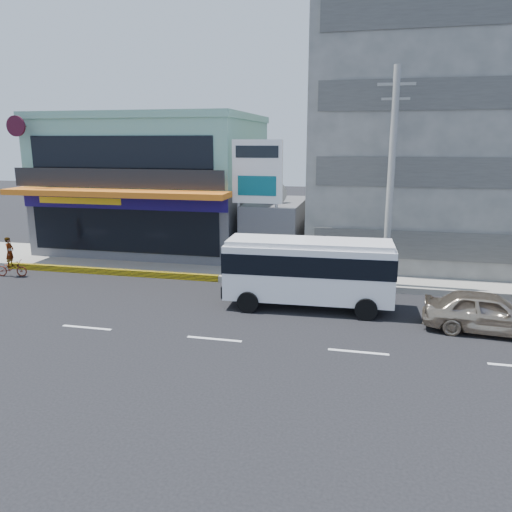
# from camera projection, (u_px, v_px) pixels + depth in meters

# --- Properties ---
(ground) EXTENTS (120.00, 120.00, 0.00)m
(ground) POSITION_uv_depth(u_px,v_px,m) (214.00, 339.00, 17.63)
(ground) COLOR black
(ground) RESTS_ON ground
(sidewalk) EXTENTS (70.00, 5.00, 0.30)m
(sidewalk) POSITION_uv_depth(u_px,v_px,m) (363.00, 274.00, 25.54)
(sidewalk) COLOR gray
(sidewalk) RESTS_ON ground
(shop_building) EXTENTS (12.40, 11.70, 8.00)m
(shop_building) POSITION_uv_depth(u_px,v_px,m) (159.00, 186.00, 31.69)
(shop_building) COLOR #4A4B50
(shop_building) RESTS_ON ground
(concrete_building) EXTENTS (16.00, 12.00, 14.00)m
(concrete_building) POSITION_uv_depth(u_px,v_px,m) (461.00, 138.00, 28.14)
(concrete_building) COLOR gray
(concrete_building) RESTS_ON ground
(gap_structure) EXTENTS (3.00, 6.00, 3.50)m
(gap_structure) POSITION_uv_depth(u_px,v_px,m) (276.00, 231.00, 28.63)
(gap_structure) COLOR #4A4B50
(gap_structure) RESTS_ON ground
(satellite_dish) EXTENTS (1.50, 1.50, 0.15)m
(satellite_dish) POSITION_uv_depth(u_px,v_px,m) (273.00, 202.00, 27.27)
(satellite_dish) COLOR slate
(satellite_dish) RESTS_ON gap_structure
(billboard) EXTENTS (2.60, 0.18, 6.90)m
(billboard) POSITION_uv_depth(u_px,v_px,m) (257.00, 179.00, 25.36)
(billboard) COLOR gray
(billboard) RESTS_ON ground
(utility_pole_near) EXTENTS (1.60, 0.30, 10.00)m
(utility_pole_near) POSITION_uv_depth(u_px,v_px,m) (391.00, 180.00, 22.20)
(utility_pole_near) COLOR #999993
(utility_pole_near) RESTS_ON ground
(minibus) EXTENTS (6.98, 2.62, 2.89)m
(minibus) POSITION_uv_depth(u_px,v_px,m) (309.00, 268.00, 20.59)
(minibus) COLOR white
(minibus) RESTS_ON ground
(sedan) EXTENTS (4.62, 2.23, 1.52)m
(sedan) POSITION_uv_depth(u_px,v_px,m) (487.00, 312.00, 18.13)
(sedan) COLOR tan
(sedan) RESTS_ON ground
(motorcycle_rider) EXTENTS (1.67, 0.83, 2.05)m
(motorcycle_rider) POSITION_uv_depth(u_px,v_px,m) (11.00, 263.00, 25.64)
(motorcycle_rider) COLOR #56180C
(motorcycle_rider) RESTS_ON ground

